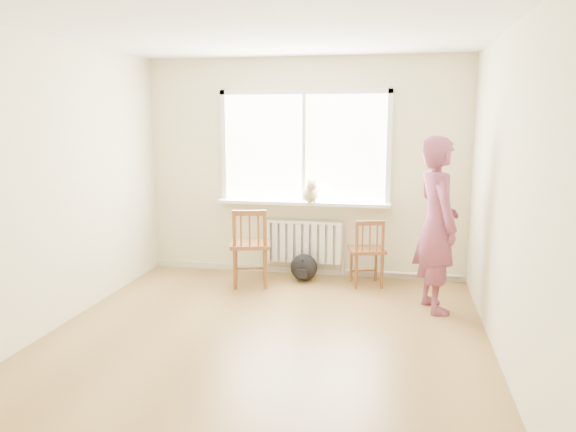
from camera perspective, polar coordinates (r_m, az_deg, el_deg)
The scene contains 13 objects.
floor at distance 5.16m, azimuth -2.56°, elevation -12.51°, with size 4.50×4.50×0.00m, color olive.
ceiling at distance 4.82m, azimuth -2.82°, elevation 18.63°, with size 4.50×4.50×0.00m, color white.
back_wall at distance 7.00m, azimuth 1.69°, elevation 4.88°, with size 4.00×0.01×2.70m, color beige.
window at distance 6.96m, azimuth 1.67°, elevation 7.42°, with size 2.12×0.05×1.42m.
windowsill at distance 6.95m, azimuth 1.52°, elevation 1.34°, with size 2.15×0.22×0.04m, color white.
radiator at distance 7.05m, azimuth 1.53°, elevation -2.58°, with size 1.00×0.12×0.55m.
heating_pipe at distance 7.08m, azimuth 11.63°, elevation -5.73°, with size 0.04×0.04×1.40m, color silver.
baseboard at distance 7.23m, azimuth 1.62°, elevation -5.54°, with size 4.00×0.03×0.08m, color beige.
chair_left at distance 6.60m, azimuth -3.89°, elevation -3.19°, with size 0.56×0.54×0.93m.
chair_right at distance 6.66m, azimuth 8.08°, elevation -3.69°, with size 0.49×0.47×0.81m.
person at distance 5.90m, azimuth 14.90°, elevation -0.86°, with size 0.65×0.43×1.80m, color #BD423F.
cat at distance 6.82m, azimuth 2.33°, elevation 2.41°, with size 0.26×0.45×0.31m.
backpack at distance 6.88m, azimuth 1.62°, elevation -5.24°, with size 0.33×0.25×0.33m, color black.
Camera 1 is at (1.13, -4.63, 1.98)m, focal length 35.00 mm.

